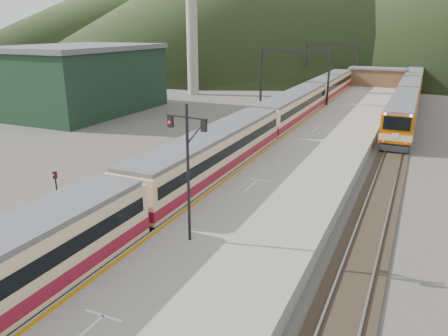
% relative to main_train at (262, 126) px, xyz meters
% --- Properties ---
extents(track_main, '(2.60, 200.00, 0.23)m').
position_rel_main_train_xyz_m(track_main, '(0.00, 5.29, -2.01)').
color(track_main, black).
rests_on(track_main, ground).
extents(track_far, '(2.60, 200.00, 0.23)m').
position_rel_main_train_xyz_m(track_far, '(-5.00, 5.29, -2.01)').
color(track_far, black).
rests_on(track_far, ground).
extents(track_second, '(2.60, 200.00, 0.23)m').
position_rel_main_train_xyz_m(track_second, '(11.50, 5.29, -2.01)').
color(track_second, black).
rests_on(track_second, ground).
extents(platform, '(8.00, 100.00, 1.00)m').
position_rel_main_train_xyz_m(platform, '(5.60, 3.29, -1.58)').
color(platform, gray).
rests_on(platform, ground).
extents(gantry_near, '(9.55, 0.25, 8.00)m').
position_rel_main_train_xyz_m(gantry_near, '(-2.85, 20.29, 3.50)').
color(gantry_near, black).
rests_on(gantry_near, ground).
extents(gantry_far, '(9.55, 0.25, 8.00)m').
position_rel_main_train_xyz_m(gantry_far, '(-2.85, 45.29, 3.50)').
color(gantry_far, black).
rests_on(gantry_far, ground).
extents(warehouse, '(14.50, 20.50, 8.60)m').
position_rel_main_train_xyz_m(warehouse, '(-28.00, 7.29, 2.24)').
color(warehouse, black).
rests_on(warehouse, ground).
extents(station_shed, '(9.40, 4.40, 3.10)m').
position_rel_main_train_xyz_m(station_shed, '(5.60, 43.29, 0.49)').
color(station_shed, brown).
rests_on(station_shed, platform).
extents(main_train, '(3.03, 83.10, 3.70)m').
position_rel_main_train_xyz_m(main_train, '(0.00, 0.00, 0.00)').
color(main_train, '#DFBB89').
rests_on(main_train, track_main).
extents(second_train, '(2.77, 56.89, 3.38)m').
position_rel_main_train_xyz_m(second_train, '(11.50, 30.90, -0.16)').
color(second_train, '#C15200').
rests_on(second_train, track_second).
extents(signal_mast, '(2.20, 0.38, 6.62)m').
position_rel_main_train_xyz_m(signal_mast, '(3.79, -21.05, 2.97)').
color(signal_mast, black).
rests_on(signal_mast, platform).
extents(short_signal_b, '(0.22, 0.17, 2.27)m').
position_rel_main_train_xyz_m(short_signal_b, '(-2.14, -2.08, -0.62)').
color(short_signal_b, black).
rests_on(short_signal_b, ground).
extents(short_signal_c, '(0.26, 0.23, 2.27)m').
position_rel_main_train_xyz_m(short_signal_c, '(-7.02, -18.72, -0.62)').
color(short_signal_c, black).
rests_on(short_signal_c, ground).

